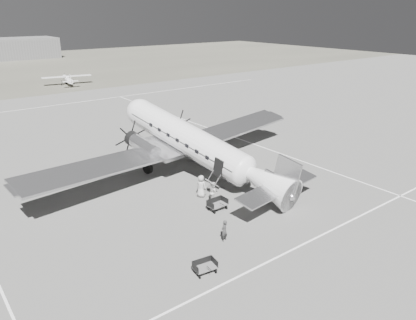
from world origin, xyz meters
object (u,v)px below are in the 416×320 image
object	(u,v)px
baggage_cart_near	(217,205)
ground_crew	(224,231)
baggage_cart_far	(205,267)
light_plane_right	(67,80)
ramp_agent	(213,192)
dc3_airliner	(195,145)
passenger	(201,186)

from	to	relation	value
baggage_cart_near	ground_crew	xyz separation A→B (m)	(-2.51, -3.87, 0.32)
ground_crew	baggage_cart_far	bearing A→B (deg)	15.91
light_plane_right	baggage_cart_near	distance (m)	65.86
ramp_agent	ground_crew	bearing A→B (deg)	173.18
light_plane_right	ground_crew	world-z (taller)	light_plane_right
dc3_airliner	light_plane_right	world-z (taller)	dc3_airliner
dc3_airliner	baggage_cart_far	world-z (taller)	dc3_airliner
baggage_cart_near	ramp_agent	world-z (taller)	ramp_agent
dc3_airliner	passenger	world-z (taller)	dc3_airliner
ground_crew	passenger	bearing A→B (deg)	-131.29
baggage_cart_near	passenger	bearing A→B (deg)	79.88
ramp_agent	passenger	xyz separation A→B (m)	(-0.20, 1.44, 0.07)
baggage_cart_far	dc3_airliner	bearing A→B (deg)	64.64
ramp_agent	passenger	bearing A→B (deg)	32.24
ground_crew	ramp_agent	world-z (taller)	ramp_agent
light_plane_right	baggage_cart_far	bearing A→B (deg)	-93.38
baggage_cart_far	ramp_agent	world-z (taller)	ramp_agent
baggage_cart_far	passenger	xyz separation A→B (m)	(6.21, 8.78, 0.56)
ramp_agent	light_plane_right	bearing A→B (deg)	15.16
baggage_cart_near	ground_crew	size ratio (longest dim) A/B	1.04
light_plane_right	passenger	bearing A→B (deg)	-89.71
dc3_airliner	baggage_cart_far	size ratio (longest dim) A/B	22.27
ground_crew	passenger	size ratio (longest dim) A/B	0.80
baggage_cart_far	passenger	distance (m)	10.76
ramp_agent	baggage_cart_near	bearing A→B (deg)	178.82
baggage_cart_near	ramp_agent	distance (m)	1.53
dc3_airliner	ground_crew	xyz separation A→B (m)	(-5.27, -10.71, -2.29)
dc3_airliner	passenger	distance (m)	5.14
passenger	ground_crew	bearing A→B (deg)	132.48
dc3_airliner	ground_crew	world-z (taller)	dc3_airliner
baggage_cart_near	ramp_agent	bearing A→B (deg)	63.24
baggage_cart_near	baggage_cart_far	xyz separation A→B (m)	(-5.78, -6.02, -0.05)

